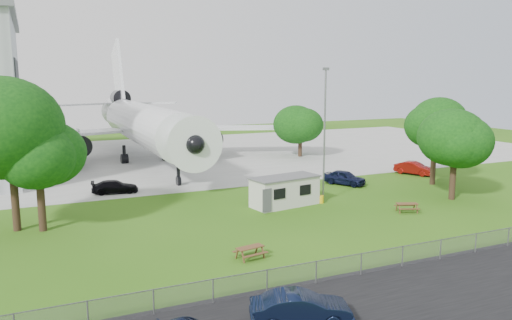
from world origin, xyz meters
name	(u,v)px	position (x,y,z in m)	size (l,w,h in m)	color
ground	(273,231)	(0.00, 0.00, 0.00)	(160.00, 160.00, 0.00)	#44781B
asphalt_strip	(386,302)	(0.00, -13.00, 0.01)	(120.00, 8.00, 0.02)	black
concrete_apron	(155,157)	(0.00, 38.00, 0.01)	(120.00, 46.00, 0.03)	#B7B7B2
airliner	(143,122)	(-2.00, 35.86, 5.27)	(46.36, 47.73, 17.69)	white
site_cabin	(285,191)	(4.34, 6.38, 1.31)	(6.93, 3.67, 2.62)	beige
picnic_west	(250,258)	(-3.77, -4.45, 0.00)	(1.80, 1.50, 0.76)	brown
picnic_east	(407,212)	(12.74, 0.18, 0.00)	(1.80, 1.50, 0.76)	brown
fence	(346,277)	(0.00, -9.50, 0.00)	(58.00, 0.04, 1.30)	gray
lamp_mast	(324,137)	(8.20, 6.20, 6.00)	(0.16, 0.16, 12.00)	slate
tree_west_big	(10,133)	(-17.24, 8.01, 7.27)	(8.91, 8.91, 11.73)	#382619
tree_west_small	(38,157)	(-15.49, 7.15, 5.55)	(6.17, 6.17, 8.65)	#382619
tree_east_front	(455,139)	(19.61, 1.98, 5.66)	(6.75, 6.75, 9.05)	#382619
tree_east_back	(436,123)	(22.83, 7.85, 6.51)	(6.59, 6.59, 9.82)	#382619
tree_far_apron	(300,125)	(19.25, 30.25, 4.55)	(6.67, 6.67, 7.90)	#382619
car_centre_sedan	(301,309)	(-5.07, -13.24, 0.77)	(1.62, 4.65, 1.53)	black
car_ne_hatch	(345,178)	(14.16, 11.50, 0.76)	(1.81, 4.49, 1.53)	black
car_ne_sedan	(414,168)	(24.84, 12.90, 0.75)	(1.58, 4.53, 1.49)	maroon
car_apron_van	(115,187)	(-8.71, 17.44, 0.64)	(1.81, 4.44, 1.29)	black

